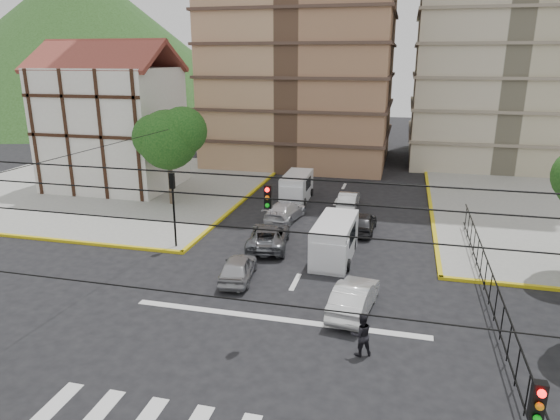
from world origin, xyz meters
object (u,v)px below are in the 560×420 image
(pedestrian_crosswalk, at_px, (361,334))
(car_white_front_right, at_px, (354,297))
(traffic_light_nw, at_px, (173,198))
(car_silver_front_left, at_px, (238,268))
(van_right_lane, at_px, (334,242))
(van_left_lane, at_px, (296,188))

(pedestrian_crosswalk, bearing_deg, car_white_front_right, -104.64)
(traffic_light_nw, bearing_deg, car_silver_front_left, -33.02)
(car_silver_front_left, relative_size, pedestrian_crosswalk, 2.20)
(van_right_lane, relative_size, car_silver_front_left, 1.33)
(traffic_light_nw, distance_m, pedestrian_crosswalk, 14.48)
(traffic_light_nw, xyz_separation_m, car_silver_front_left, (4.92, -3.20, -2.47))
(traffic_light_nw, relative_size, van_left_lane, 0.93)
(van_left_lane, xyz_separation_m, car_white_front_right, (6.24, -16.75, -0.32))
(car_silver_front_left, distance_m, pedestrian_crosswalk, 8.45)
(pedestrian_crosswalk, bearing_deg, traffic_light_nw, -61.21)
(car_silver_front_left, bearing_deg, van_right_lane, -146.83)
(car_white_front_right, bearing_deg, pedestrian_crosswalk, 108.16)
(car_white_front_right, xyz_separation_m, pedestrian_crosswalk, (0.60, -3.28, 0.15))
(car_silver_front_left, xyz_separation_m, pedestrian_crosswalk, (6.63, -5.23, 0.21))
(traffic_light_nw, distance_m, van_left_lane, 12.69)
(van_left_lane, distance_m, car_silver_front_left, 14.80)
(van_right_lane, bearing_deg, van_left_lane, 114.48)
(pedestrian_crosswalk, bearing_deg, van_left_lane, -96.22)
(car_silver_front_left, xyz_separation_m, car_white_front_right, (6.03, -1.95, 0.06))
(traffic_light_nw, distance_m, car_silver_front_left, 6.37)
(van_left_lane, height_order, pedestrian_crosswalk, van_left_lane)
(van_right_lane, distance_m, car_silver_front_left, 5.70)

